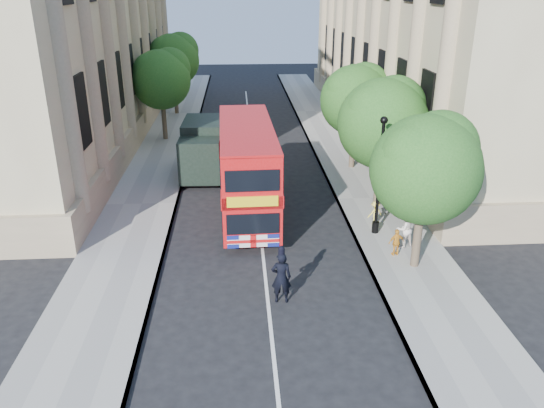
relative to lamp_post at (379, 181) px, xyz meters
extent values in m
plane|color=black|center=(-5.00, -6.00, -2.51)|extent=(120.00, 120.00, 0.00)
cube|color=gray|center=(0.75, 4.00, -2.45)|extent=(3.50, 80.00, 0.12)
cube|color=gray|center=(-10.75, 4.00, -2.45)|extent=(3.50, 80.00, 0.12)
cube|color=tan|center=(8.80, 18.00, 6.49)|extent=(12.00, 38.00, 18.00)
cube|color=tan|center=(-18.80, 18.00, 6.49)|extent=(12.00, 38.00, 18.00)
cylinder|color=#473828|center=(0.80, -3.00, -1.08)|extent=(0.32, 0.32, 2.86)
sphere|color=#1F541C|center=(0.80, -3.00, 1.52)|extent=(4.00, 4.00, 4.00)
sphere|color=#1F541C|center=(1.40, -2.60, 2.17)|extent=(2.80, 2.80, 2.80)
sphere|color=#1F541C|center=(0.30, -3.30, 2.04)|extent=(2.60, 2.60, 2.60)
cylinder|color=#473828|center=(0.80, 3.00, -1.01)|extent=(0.32, 0.32, 2.99)
sphere|color=#1F541C|center=(0.80, 3.00, 1.71)|extent=(4.20, 4.20, 4.20)
sphere|color=#1F541C|center=(1.40, 3.40, 2.39)|extent=(2.94, 2.94, 2.94)
sphere|color=#1F541C|center=(0.30, 2.70, 2.25)|extent=(2.73, 2.73, 2.73)
cylinder|color=#473828|center=(0.80, 9.00, -1.06)|extent=(0.32, 0.32, 2.90)
sphere|color=#1F541C|center=(0.80, 9.00, 1.58)|extent=(4.00, 4.00, 4.00)
sphere|color=#1F541C|center=(1.40, 9.40, 2.24)|extent=(2.80, 2.80, 2.80)
sphere|color=#1F541C|center=(0.30, 8.70, 2.11)|extent=(2.60, 2.60, 2.60)
cylinder|color=#473828|center=(-11.00, 16.00, -1.01)|extent=(0.32, 0.32, 2.99)
sphere|color=#1F541C|center=(-11.00, 16.00, 1.71)|extent=(4.00, 4.00, 4.00)
sphere|color=#1F541C|center=(-10.40, 16.40, 2.39)|extent=(2.80, 2.80, 2.80)
sphere|color=#1F541C|center=(-11.50, 15.70, 2.25)|extent=(2.60, 2.60, 2.60)
cylinder|color=#473828|center=(-11.00, 24.00, -0.93)|extent=(0.32, 0.32, 3.17)
sphere|color=#1F541C|center=(-11.00, 24.00, 1.95)|extent=(4.20, 4.20, 4.20)
sphere|color=#1F541C|center=(-10.40, 24.40, 2.67)|extent=(2.94, 2.94, 2.94)
sphere|color=#1F541C|center=(-11.50, 23.70, 2.53)|extent=(2.73, 2.73, 2.73)
cylinder|color=black|center=(0.00, 0.00, -2.14)|extent=(0.30, 0.30, 0.50)
cylinder|color=black|center=(0.00, 0.00, 0.11)|extent=(0.14, 0.14, 5.00)
sphere|color=black|center=(0.00, 0.00, 2.61)|extent=(0.32, 0.32, 0.32)
cube|color=#B90C0D|center=(-5.51, 2.81, -0.21)|extent=(2.61, 9.08, 3.75)
cube|color=black|center=(-5.51, 2.81, -1.04)|extent=(2.65, 8.51, 0.85)
cube|color=black|center=(-5.51, 2.81, 0.77)|extent=(2.65, 8.51, 0.85)
cube|color=yellow|center=(-5.39, -1.70, -0.09)|extent=(2.00, 0.13, 0.43)
cylinder|color=black|center=(-6.50, -0.39, -2.04)|extent=(0.29, 0.96, 0.95)
cylinder|color=black|center=(-4.36, -0.34, -2.04)|extent=(0.29, 0.96, 0.95)
cylinder|color=black|center=(-6.66, 5.78, -2.04)|extent=(0.29, 0.96, 0.95)
cylinder|color=black|center=(-4.51, 5.83, -2.04)|extent=(0.29, 0.96, 0.95)
cube|color=black|center=(-7.96, 6.73, -1.04)|extent=(2.24, 2.03, 2.29)
cube|color=black|center=(-7.99, 5.80, -0.77)|extent=(1.97, 0.16, 0.76)
cube|color=black|center=(-7.88, 9.13, -0.82)|extent=(2.30, 3.56, 2.73)
cube|color=black|center=(-7.90, 8.47, -2.13)|extent=(2.13, 5.30, 0.27)
cylinder|color=black|center=(-8.94, 6.65, -2.07)|extent=(0.27, 0.88, 0.87)
cylinder|color=black|center=(-6.98, 6.59, -2.07)|extent=(0.27, 0.88, 0.87)
cylinder|color=black|center=(-8.82, 10.25, -2.07)|extent=(0.27, 0.88, 0.87)
cylinder|color=black|center=(-6.86, 10.18, -2.07)|extent=(0.27, 0.88, 0.87)
imported|color=black|center=(-4.54, -5.00, -1.57)|extent=(0.71, 0.49, 1.89)
imported|color=white|center=(0.83, -1.41, -1.59)|extent=(0.94, 0.83, 1.60)
imported|color=orange|center=(0.30, -2.13, -1.82)|extent=(0.70, 0.38, 1.13)
imported|color=#F2DC52|center=(0.18, 0.85, -1.84)|extent=(0.81, 0.63, 1.11)
camera|label=1|loc=(-5.88, -20.64, 7.69)|focal=35.00mm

